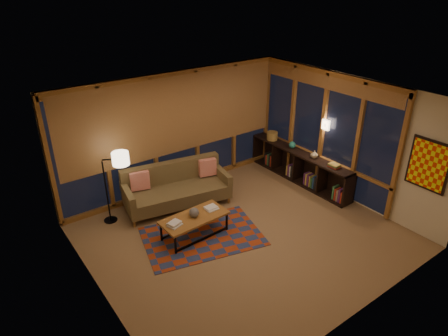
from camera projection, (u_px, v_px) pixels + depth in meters
floor at (244, 235)px, 7.66m from camera, size 5.50×5.00×0.01m
ceiling at (247, 99)px, 6.46m from camera, size 5.50×5.00×0.01m
walls at (245, 173)px, 7.06m from camera, size 5.51×5.01×2.70m
window_wall_back at (176, 133)px, 8.81m from camera, size 5.30×0.16×2.60m
window_wall_right at (321, 131)px, 8.92m from camera, size 0.16×3.70×2.60m
wall_art at (429, 165)px, 7.12m from camera, size 0.06×0.74×0.94m
wall_sconce at (326, 125)px, 8.69m from camera, size 0.12×0.18×0.22m
sofa at (177, 188)px, 8.43m from camera, size 2.31×1.27×0.90m
pillow_left at (140, 182)px, 8.24m from camera, size 0.42×0.24×0.40m
pillow_right at (208, 169)px, 8.80m from camera, size 0.40×0.22×0.38m
area_rug at (202, 236)px, 7.63m from camera, size 2.48×1.95×0.01m
coffee_table at (195, 226)px, 7.57m from camera, size 1.30×0.64×0.43m
book_stack_a at (174, 223)px, 7.21m from camera, size 0.29×0.26×0.07m
book_stack_b at (211, 208)px, 7.70m from camera, size 0.22×0.17×0.04m
ceramic_pot at (194, 212)px, 7.43m from camera, size 0.24×0.24×0.19m
floor_lamp at (106, 188)px, 7.79m from camera, size 0.59×0.51×1.49m
bookshelf at (299, 166)px, 9.54m from camera, size 0.40×2.98×0.74m
basket at (272, 136)px, 10.00m from camera, size 0.30×0.30×0.20m
teal_bowl at (292, 145)px, 9.53m from camera, size 0.16×0.16×0.16m
vase at (314, 154)px, 9.02m from camera, size 0.20×0.20×0.18m
shelf_book_stack at (334, 165)px, 8.63m from camera, size 0.20×0.26×0.07m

